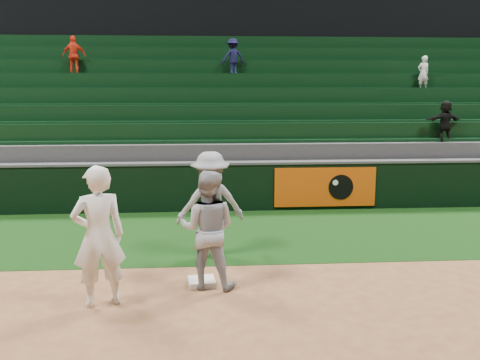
% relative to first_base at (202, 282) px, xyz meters
% --- Properties ---
extents(ground, '(70.00, 70.00, 0.00)m').
position_rel_first_base_xyz_m(ground, '(0.16, -0.05, -0.05)').
color(ground, brown).
rests_on(ground, ground).
extents(foul_grass, '(36.00, 4.20, 0.01)m').
position_rel_first_base_xyz_m(foul_grass, '(0.16, 2.95, -0.04)').
color(foul_grass, black).
rests_on(foul_grass, ground).
extents(upper_deck, '(40.00, 12.00, 12.00)m').
position_rel_first_base_xyz_m(upper_deck, '(0.16, 17.40, 5.95)').
color(upper_deck, black).
rests_on(upper_deck, ground).
extents(first_base, '(0.46, 0.46, 0.09)m').
position_rel_first_base_xyz_m(first_base, '(0.00, 0.00, 0.00)').
color(first_base, white).
rests_on(first_base, ground).
extents(first_baseman, '(0.88, 0.72, 2.07)m').
position_rel_first_base_xyz_m(first_baseman, '(-1.46, -0.69, 0.99)').
color(first_baseman, white).
rests_on(first_baseman, ground).
extents(baserunner, '(1.05, 0.90, 1.88)m').
position_rel_first_base_xyz_m(baserunner, '(0.11, -0.08, 0.89)').
color(baserunner, '#9A9CA4').
rests_on(baserunner, ground).
extents(base_coach, '(1.37, 0.94, 1.96)m').
position_rel_first_base_xyz_m(base_coach, '(0.18, 1.51, 0.94)').
color(base_coach, gray).
rests_on(base_coach, foul_grass).
extents(field_wall, '(36.00, 0.45, 1.25)m').
position_rel_first_base_xyz_m(field_wall, '(0.18, 5.15, 0.59)').
color(field_wall, black).
rests_on(field_wall, ground).
extents(stadium_seating, '(36.00, 5.95, 4.85)m').
position_rel_first_base_xyz_m(stadium_seating, '(0.16, 8.93, 1.65)').
color(stadium_seating, '#323235').
rests_on(stadium_seating, ground).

